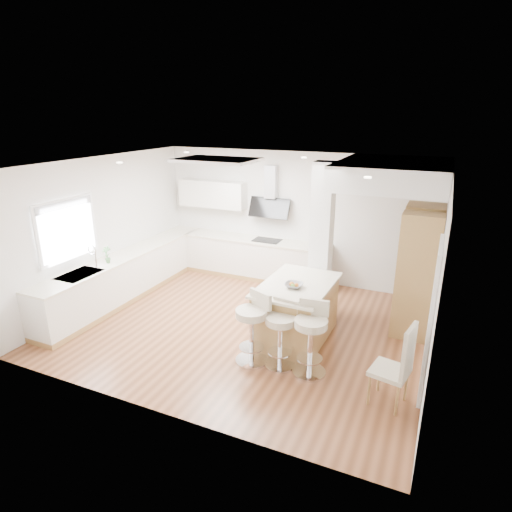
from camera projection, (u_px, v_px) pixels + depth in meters
The scene contains 18 objects.
ground at pixel (245, 325), 7.53m from camera, with size 6.00×6.00×0.00m, color brown.
ceiling at pixel (245, 325), 7.53m from camera, with size 6.00×5.00×0.02m, color white.
wall_back at pixel (294, 217), 9.24m from camera, with size 6.00×0.04×2.80m, color silver.
wall_left at pixel (104, 230), 8.24m from camera, with size 0.04×5.00×2.80m, color silver.
wall_right at pixel (439, 277), 5.93m from camera, with size 0.04×5.00×2.80m, color silver.
skylight at pixel (217, 160), 7.46m from camera, with size 4.10×2.10×0.06m.
window_left at pixel (66, 227), 7.35m from camera, with size 0.06×1.28×1.07m.
doorway_right at pixel (431, 321), 5.55m from camera, with size 0.05×1.00×2.10m.
counter_left at pixel (129, 274), 8.63m from camera, with size 0.63×4.50×1.35m.
counter_back at pixel (250, 247), 9.58m from camera, with size 3.62×0.63×2.50m.
pillar at pixel (321, 242), 7.50m from camera, with size 0.35×0.35×2.80m.
soffit at pixel (394, 174), 7.10m from camera, with size 1.78×2.20×0.40m.
oven_column at pixel (418, 269), 7.22m from camera, with size 0.63×1.21×2.10m.
peninsula at pixel (296, 311), 6.98m from camera, with size 1.10×1.63×1.05m.
bar_stool_a at pixel (253, 324), 6.28m from camera, with size 0.65×0.65×1.09m.
bar_stool_b at pixel (281, 330), 6.19m from camera, with size 0.51×0.51×1.02m.
bar_stool_c at pixel (311, 335), 6.00m from camera, with size 0.53×0.53×1.09m.
dining_chair at pixel (399, 364), 5.30m from camera, with size 0.53×0.53×1.15m.
Camera 1 is at (2.93, -6.07, 3.59)m, focal length 30.00 mm.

